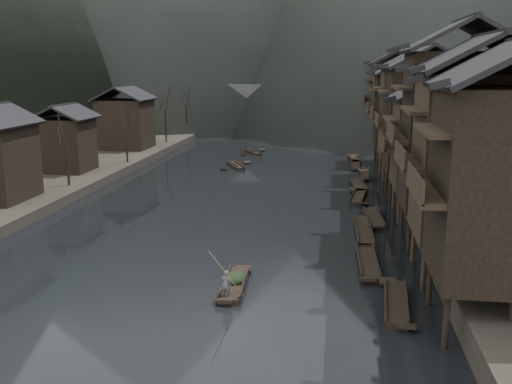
# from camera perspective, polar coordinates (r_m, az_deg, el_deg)

# --- Properties ---
(water) EXTENTS (300.00, 300.00, 0.00)m
(water) POSITION_cam_1_polar(r_m,az_deg,el_deg) (38.21, -6.16, -6.56)
(water) COLOR black
(water) RESTS_ON ground
(left_bank) EXTENTS (40.00, 200.00, 1.20)m
(left_bank) POSITION_cam_1_polar(r_m,az_deg,el_deg) (87.78, -22.15, 3.88)
(left_bank) COLOR #2D2823
(left_bank) RESTS_ON ground
(stilt_houses) EXTENTS (9.00, 67.60, 15.75)m
(stilt_houses) POSITION_cam_1_polar(r_m,az_deg,el_deg) (54.92, 16.88, 8.33)
(stilt_houses) COLOR black
(stilt_houses) RESTS_ON ground
(left_houses) EXTENTS (8.10, 53.20, 8.73)m
(left_houses) POSITION_cam_1_polar(r_m,az_deg,el_deg) (62.90, -20.09, 5.60)
(left_houses) COLOR black
(left_houses) RESTS_ON left_bank
(bare_trees) EXTENTS (3.57, 73.20, 7.14)m
(bare_trees) POSITION_cam_1_polar(r_m,az_deg,el_deg) (67.50, -14.74, 6.75)
(bare_trees) COLOR black
(bare_trees) RESTS_ON left_bank
(moored_sampans) EXTENTS (2.90, 54.20, 0.47)m
(moored_sampans) POSITION_cam_1_polar(r_m,az_deg,el_deg) (54.74, 10.62, -0.59)
(moored_sampans) COLOR black
(moored_sampans) RESTS_ON water
(midriver_boats) EXTENTS (3.70, 16.64, 0.44)m
(midriver_boats) POSITION_cam_1_polar(r_m,az_deg,el_deg) (76.69, -1.16, 3.37)
(midriver_boats) COLOR black
(midriver_boats) RESTS_ON water
(stone_bridge) EXTENTS (40.00, 6.00, 9.00)m
(stone_bridge) POSITION_cam_1_polar(r_m,az_deg,el_deg) (107.58, 3.34, 8.64)
(stone_bridge) COLOR #4C4C4F
(stone_bridge) RESTS_ON ground
(hero_sampan) EXTENTS (1.41, 5.62, 0.44)m
(hero_sampan) POSITION_cam_1_polar(r_m,az_deg,el_deg) (33.13, -2.16, -9.18)
(hero_sampan) COLOR black
(hero_sampan) RESTS_ON water
(cargo_heap) EXTENTS (1.23, 1.61, 0.74)m
(cargo_heap) POSITION_cam_1_polar(r_m,az_deg,el_deg) (33.14, -2.06, -8.04)
(cargo_heap) COLOR black
(cargo_heap) RESTS_ON hero_sampan
(boatman) EXTENTS (0.62, 0.46, 1.55)m
(boatman) POSITION_cam_1_polar(r_m,az_deg,el_deg) (30.99, -3.00, -8.75)
(boatman) COLOR slate
(boatman) RESTS_ON hero_sampan
(bamboo_pole) EXTENTS (1.76, 2.30, 3.68)m
(bamboo_pole) POSITION_cam_1_polar(r_m,az_deg,el_deg) (30.10, -2.68, -4.14)
(bamboo_pole) COLOR #8C7A51
(bamboo_pole) RESTS_ON boatman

